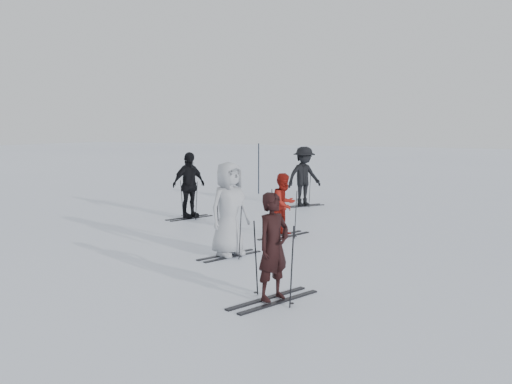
# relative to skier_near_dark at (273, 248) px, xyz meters

# --- Properties ---
(ground) EXTENTS (120.00, 120.00, 0.00)m
(ground) POSITION_rel_skier_near_dark_xyz_m (-2.98, 4.15, -0.83)
(ground) COLOR silver
(ground) RESTS_ON ground
(skier_near_dark) EXTENTS (0.57, 0.70, 1.66)m
(skier_near_dark) POSITION_rel_skier_near_dark_xyz_m (0.00, 0.00, 0.00)
(skier_near_dark) COLOR black
(skier_near_dark) RESTS_ON ground
(skier_red) EXTENTS (0.75, 0.86, 1.52)m
(skier_red) POSITION_rel_skier_near_dark_xyz_m (-2.01, 4.77, -0.07)
(skier_red) COLOR maroon
(skier_red) RESTS_ON ground
(skier_grey) EXTENTS (0.89, 1.09, 1.93)m
(skier_grey) POSITION_rel_skier_near_dark_xyz_m (-2.13, 2.31, 0.14)
(skier_grey) COLOR #9DA0A6
(skier_grey) RESTS_ON ground
(skier_uphill_left) EXTENTS (0.79, 1.20, 1.90)m
(skier_uphill_left) POSITION_rel_skier_near_dark_xyz_m (-5.62, 5.99, 0.12)
(skier_uphill_left) COLOR black
(skier_uphill_left) RESTS_ON ground
(skier_uphill_far) EXTENTS (1.30, 1.46, 1.97)m
(skier_uphill_far) POSITION_rel_skier_near_dark_xyz_m (-3.62, 9.86, 0.15)
(skier_uphill_far) COLOR black
(skier_uphill_far) RESTS_ON ground
(skis_near_dark) EXTENTS (1.93, 1.42, 1.26)m
(skis_near_dark) POSITION_rel_skier_near_dark_xyz_m (0.00, 0.00, -0.20)
(skis_near_dark) COLOR black
(skis_near_dark) RESTS_ON ground
(skis_red) EXTENTS (1.80, 1.26, 1.19)m
(skis_red) POSITION_rel_skier_near_dark_xyz_m (-2.01, 4.77, -0.24)
(skis_red) COLOR black
(skis_red) RESTS_ON ground
(skis_grey) EXTENTS (1.72, 1.28, 1.12)m
(skis_grey) POSITION_rel_skier_near_dark_xyz_m (-2.13, 2.31, -0.27)
(skis_grey) COLOR black
(skis_grey) RESTS_ON ground
(skis_uphill_left) EXTENTS (1.73, 1.27, 1.13)m
(skis_uphill_left) POSITION_rel_skier_near_dark_xyz_m (-5.62, 5.99, -0.26)
(skis_uphill_left) COLOR black
(skis_uphill_left) RESTS_ON ground
(skis_uphill_far) EXTENTS (1.73, 1.51, 1.12)m
(skis_uphill_far) POSITION_rel_skier_near_dark_xyz_m (-3.62, 9.86, -0.27)
(skis_uphill_far) COLOR black
(skis_uphill_far) RESTS_ON ground
(piste_marker) EXTENTS (0.06, 0.06, 1.99)m
(piste_marker) POSITION_rel_skier_near_dark_xyz_m (-6.56, 12.26, 0.17)
(piste_marker) COLOR black
(piste_marker) RESTS_ON ground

